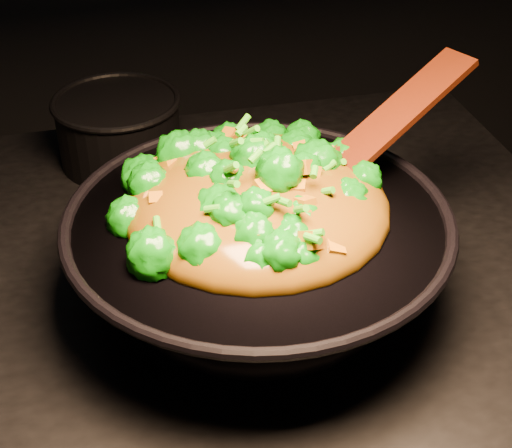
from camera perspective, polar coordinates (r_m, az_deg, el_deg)
name	(u,v)px	position (r m, az deg, el deg)	size (l,w,h in m)	color
wok	(258,261)	(0.96, 0.14, -2.68)	(0.45, 0.45, 0.13)	black
stir_fry	(257,172)	(0.90, 0.04, 3.79)	(0.32, 0.32, 0.11)	#0F7C08
spatula	(371,138)	(0.98, 8.38, 6.20)	(0.34, 0.05, 0.01)	#331708
back_pot	(119,130)	(1.28, -9.94, 6.78)	(0.19, 0.19, 0.11)	black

